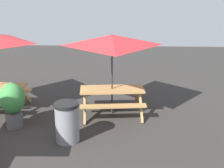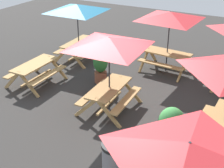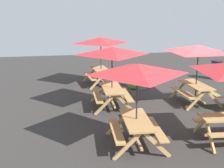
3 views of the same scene
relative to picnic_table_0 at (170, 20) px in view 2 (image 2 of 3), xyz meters
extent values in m
plane|color=#33302D|center=(-3.57, 0.32, -1.99)|extent=(25.80, 25.80, 0.00)
cube|color=tan|center=(0.00, 0.00, -1.25)|extent=(0.85, 1.85, 0.05)
cube|color=tan|center=(0.55, -0.05, -1.54)|extent=(0.41, 1.82, 0.04)
cube|color=tan|center=(-0.55, 0.05, -1.54)|extent=(0.41, 1.82, 0.04)
cube|color=tan|center=(0.30, -0.81, -1.62)|extent=(0.80, 0.13, 0.81)
cube|color=tan|center=(-0.43, -0.75, -1.62)|extent=(0.80, 0.13, 0.81)
cube|color=tan|center=(0.43, 0.75, -1.62)|extent=(0.80, 0.13, 0.81)
cube|color=tan|center=(-0.30, 0.81, -1.62)|extent=(0.80, 0.13, 0.81)
cube|color=tan|center=(0.00, 0.00, -1.77)|extent=(0.20, 1.56, 0.06)
cylinder|color=#2D2D33|center=(0.00, 0.00, -0.84)|extent=(0.04, 0.04, 2.30)
pyramid|color=red|center=(0.00, 0.00, 0.17)|extent=(2.82, 2.82, 0.28)
cube|color=tan|center=(-3.61, -2.22, -1.54)|extent=(1.81, 0.33, 0.04)
cube|color=tan|center=(-4.39, -2.37, -1.62)|extent=(0.09, 0.80, 0.81)
cube|color=tan|center=(-2.84, -2.43, -1.62)|extent=(0.09, 0.80, 0.81)
cube|color=tan|center=(-3.63, -2.77, -1.77)|extent=(1.56, 0.13, 0.06)
pyramid|color=red|center=(-7.09, -2.66, 0.17)|extent=(2.20, 2.20, 0.28)
cube|color=tan|center=(-0.22, -2.16, -1.54)|extent=(1.81, 0.38, 0.04)
cube|color=tan|center=(-1.01, -2.30, -1.62)|extent=(0.11, 0.80, 0.81)
cube|color=tan|center=(-3.22, 3.68, -1.25)|extent=(1.80, 0.70, 0.05)
cube|color=tan|center=(-3.22, 3.13, -1.54)|extent=(1.80, 0.26, 0.04)
cube|color=tan|center=(-3.22, 4.23, -1.54)|extent=(1.80, 0.26, 0.04)
cube|color=tan|center=(-4.00, 3.31, -1.62)|extent=(0.06, 0.80, 0.81)
cube|color=tan|center=(-4.00, 4.04, -1.62)|extent=(0.06, 0.80, 0.81)
cube|color=tan|center=(-2.44, 3.31, -1.62)|extent=(0.06, 0.80, 0.81)
cube|color=tan|center=(-2.44, 4.04, -1.62)|extent=(0.06, 0.80, 0.81)
cube|color=tan|center=(-3.22, 3.68, -1.77)|extent=(1.56, 0.07, 0.06)
cube|color=tan|center=(-0.58, 3.61, -1.25)|extent=(1.82, 0.74, 0.05)
cube|color=tan|center=(-0.57, 3.06, -1.54)|extent=(1.81, 0.30, 0.04)
cube|color=tan|center=(-0.59, 4.16, -1.54)|extent=(1.81, 0.30, 0.04)
cube|color=tan|center=(-1.35, 3.23, -1.62)|extent=(0.08, 0.80, 0.81)
cube|color=tan|center=(-1.37, 3.96, -1.62)|extent=(0.08, 0.80, 0.81)
cube|color=tan|center=(0.21, 3.26, -1.62)|extent=(0.08, 0.80, 0.81)
cube|color=tan|center=(0.19, 3.99, -1.62)|extent=(0.08, 0.80, 0.81)
cube|color=tan|center=(-0.58, 3.61, -1.77)|extent=(1.56, 0.11, 0.06)
cylinder|color=#2D2D33|center=(-0.58, 3.61, -0.84)|extent=(0.04, 0.04, 2.30)
pyramid|color=teal|center=(-0.58, 3.61, 0.17)|extent=(2.83, 2.83, 0.28)
cube|color=tan|center=(-3.53, 0.57, -1.25)|extent=(1.82, 0.76, 0.05)
cube|color=tan|center=(-3.51, 0.02, -1.54)|extent=(1.81, 0.32, 0.04)
cube|color=tan|center=(-3.55, 1.12, -1.54)|extent=(1.81, 0.32, 0.04)
cube|color=tan|center=(-4.30, 0.17, -1.62)|extent=(0.09, 0.80, 0.81)
cube|color=tan|center=(-4.33, 0.90, -1.62)|extent=(0.09, 0.80, 0.81)
cube|color=tan|center=(-2.74, 0.23, -1.62)|extent=(0.09, 0.80, 0.81)
cube|color=tan|center=(-2.77, 0.96, -1.62)|extent=(0.09, 0.80, 0.81)
cube|color=tan|center=(-3.53, 0.57, -1.77)|extent=(1.56, 0.12, 0.06)
cylinder|color=#2D2D33|center=(-3.53, 0.57, -0.84)|extent=(0.04, 0.04, 2.30)
pyramid|color=red|center=(-3.53, 0.57, 0.17)|extent=(2.83, 2.83, 0.28)
cylinder|color=gray|center=(-6.10, -0.97, -1.54)|extent=(0.56, 0.56, 0.90)
cylinder|color=black|center=(-6.10, -0.97, -1.05)|extent=(0.59, 0.59, 0.08)
cylinder|color=#935138|center=(-2.05, 1.72, -1.79)|extent=(0.44, 0.44, 0.40)
ellipsoid|color=#2D7233|center=(-2.05, 1.72, -1.18)|extent=(0.52, 0.52, 0.81)
cylinder|color=#59595B|center=(-4.55, -1.69, -1.79)|extent=(0.44, 0.44, 0.40)
ellipsoid|color=#3D8C42|center=(-4.55, -1.69, -1.18)|extent=(0.65, 0.65, 0.81)
camera|label=1|loc=(-7.45, 5.69, 1.68)|focal=50.00mm
camera|label=2|loc=(-10.71, -3.36, 3.01)|focal=50.00mm
camera|label=3|loc=(7.47, -4.82, 1.81)|focal=50.00mm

